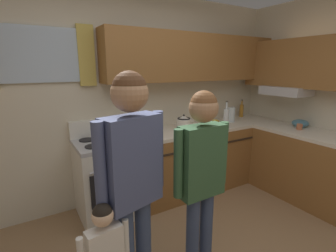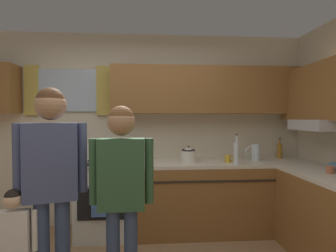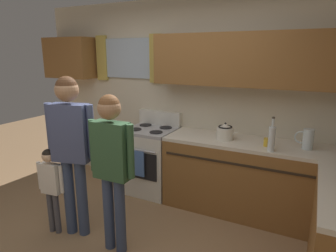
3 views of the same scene
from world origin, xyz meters
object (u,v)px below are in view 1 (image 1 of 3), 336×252
at_px(bottle_oil_amber, 241,110).
at_px(stovetop_kettle, 184,123).
at_px(adult_holding_child, 132,171).
at_px(bottle_tall_clear, 226,118).
at_px(water_pitcher, 231,115).
at_px(mug_mustard_yellow, 215,123).
at_px(cup_terracotta, 300,127).
at_px(stove_oven, 107,177).
at_px(adult_in_plaid, 202,168).
at_px(mixing_bowl, 300,123).

relative_size(bottle_oil_amber, stovetop_kettle, 1.04).
relative_size(bottle_oil_amber, adult_holding_child, 0.17).
distance_m(bottle_tall_clear, water_pitcher, 0.41).
distance_m(mug_mustard_yellow, water_pitcher, 0.41).
relative_size(bottle_tall_clear, cup_terracotta, 3.37).
bearing_deg(water_pitcher, stovetop_kettle, -176.93).
bearing_deg(bottle_oil_amber, stovetop_kettle, -169.79).
height_order(mug_mustard_yellow, water_pitcher, water_pitcher).
height_order(stove_oven, mug_mustard_yellow, stove_oven).
height_order(bottle_oil_amber, mug_mustard_yellow, bottle_oil_amber).
relative_size(stove_oven, bottle_oil_amber, 3.85).
bearing_deg(stovetop_kettle, adult_holding_child, -135.39).
bearing_deg(stove_oven, bottle_oil_amber, 4.81).
bearing_deg(water_pitcher, adult_holding_child, -149.12).
distance_m(stove_oven, stovetop_kettle, 1.17).
bearing_deg(stovetop_kettle, bottle_tall_clear, -19.76).
height_order(cup_terracotta, water_pitcher, water_pitcher).
height_order(stovetop_kettle, adult_in_plaid, adult_in_plaid).
bearing_deg(adult_in_plaid, water_pitcher, 39.45).
distance_m(water_pitcher, adult_in_plaid, 2.06).
xyz_separation_m(stove_oven, adult_in_plaid, (0.34, -1.30, 0.51)).
bearing_deg(mixing_bowl, water_pitcher, 129.48).
xyz_separation_m(bottle_tall_clear, water_pitcher, (0.33, 0.25, -0.03)).
bearing_deg(stovetop_kettle, mixing_bowl, -24.60).
relative_size(bottle_oil_amber, water_pitcher, 1.30).
height_order(bottle_oil_amber, water_pitcher, bottle_oil_amber).
distance_m(water_pitcher, adult_holding_child, 2.47).
relative_size(mug_mustard_yellow, stovetop_kettle, 0.44).
distance_m(stove_oven, cup_terracotta, 2.54).
relative_size(bottle_oil_amber, mixing_bowl, 1.33).
xyz_separation_m(bottle_oil_amber, adult_holding_child, (-2.55, -1.46, 0.05)).
bearing_deg(stove_oven, adult_holding_child, -98.74).
height_order(stovetop_kettle, adult_holding_child, adult_holding_child).
distance_m(cup_terracotta, water_pitcher, 0.93).
relative_size(bottle_oil_amber, bottle_tall_clear, 0.78).
bearing_deg(water_pitcher, stove_oven, -179.71).
height_order(cup_terracotta, adult_in_plaid, adult_in_plaid).
xyz_separation_m(stove_oven, water_pitcher, (1.93, 0.01, 0.54)).
height_order(stove_oven, adult_in_plaid, adult_in_plaid).
height_order(stove_oven, bottle_tall_clear, bottle_tall_clear).
distance_m(mixing_bowl, adult_in_plaid, 2.26).
distance_m(bottle_tall_clear, adult_holding_child, 2.06).
distance_m(stove_oven, bottle_oil_amber, 2.42).
xyz_separation_m(bottle_oil_amber, mixing_bowl, (0.17, -0.91, -0.06)).
bearing_deg(mug_mustard_yellow, stove_oven, 176.86).
height_order(bottle_oil_amber, stovetop_kettle, bottle_oil_amber).
bearing_deg(adult_holding_child, bottle_tall_clear, 29.78).
bearing_deg(stovetop_kettle, cup_terracotta, -30.25).
distance_m(bottle_oil_amber, adult_in_plaid, 2.51).
bearing_deg(bottle_oil_amber, mug_mustard_yellow, -160.89).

